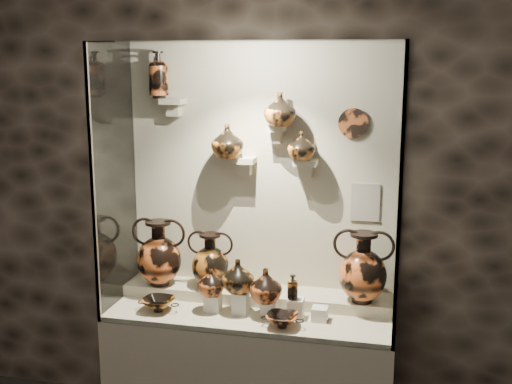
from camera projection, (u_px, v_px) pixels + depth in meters
wall_back at (263, 175)px, 3.98m from camera, size 5.00×0.02×3.20m
plinth at (251, 377)px, 3.92m from camera, size 1.70×0.60×0.80m
front_tier at (251, 313)px, 3.84m from camera, size 1.68×0.58×0.03m
rear_tier at (258, 297)px, 4.00m from camera, size 1.70×0.25×0.10m
back_panel at (263, 175)px, 3.98m from camera, size 1.70×0.03×1.60m
glass_front at (238, 195)px, 3.39m from camera, size 1.70×0.01×1.60m
glass_left at (115, 178)px, 3.86m from camera, size 0.01×0.60×1.60m
glass_right at (402, 191)px, 3.49m from camera, size 0.01×0.60×1.60m
glass_top at (250, 42)px, 3.51m from camera, size 1.70×0.60×0.01m
frame_post_left at (93, 188)px, 3.59m from camera, size 0.02×0.02×1.60m
frame_post_right at (400, 203)px, 3.21m from camera, size 0.02×0.02×1.60m
pedestal_a at (213, 303)px, 3.82m from camera, size 0.09×0.09×0.10m
pedestal_b at (241, 303)px, 3.78m from camera, size 0.09×0.09×0.13m
pedestal_c at (269, 308)px, 3.75m from camera, size 0.09×0.09×0.09m
pedestal_d at (296, 308)px, 3.71m from camera, size 0.09×0.09×0.12m
pedestal_e at (320, 314)px, 3.68m from camera, size 0.09×0.09×0.08m
bracket_ul at (173, 101)px, 3.93m from camera, size 0.14×0.12×0.04m
bracket_ca at (244, 160)px, 3.91m from camera, size 0.14×0.12×0.04m
bracket_cb at (276, 128)px, 3.82m from camera, size 0.10×0.12×0.04m
bracket_cc at (306, 162)px, 3.82m from camera, size 0.14×0.12×0.04m
amphora_left at (159, 253)px, 4.03m from camera, size 0.44×0.44×0.42m
amphora_mid at (210, 260)px, 3.99m from camera, size 0.29×0.29×0.35m
amphora_right at (363, 267)px, 3.75m from camera, size 0.44×0.44×0.42m
jug_a at (211, 282)px, 3.78m from camera, size 0.21×0.21×0.17m
jug_b at (238, 276)px, 3.76m from camera, size 0.23×0.23×0.20m
jug_c at (266, 285)px, 3.71m from camera, size 0.23×0.23×0.20m
lekythos_small at (293, 286)px, 3.67m from camera, size 0.09×0.09×0.17m
kylix_left at (159, 303)px, 3.82m from camera, size 0.29×0.27×0.10m
kylix_right at (282, 319)px, 3.59m from camera, size 0.28×0.26×0.09m
lekythos_tall at (159, 72)px, 3.90m from camera, size 0.14×0.14×0.32m
ovoid_vase_a at (227, 141)px, 3.86m from camera, size 0.21×0.21×0.21m
ovoid_vase_b at (280, 109)px, 3.75m from camera, size 0.20×0.20×0.20m
ovoid_vase_c at (301, 146)px, 3.77m from camera, size 0.20×0.20×0.17m
wall_plate at (353, 123)px, 3.76m from camera, size 0.18×0.02×0.18m
info_placard at (365, 202)px, 3.84m from camera, size 0.17×0.01×0.23m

